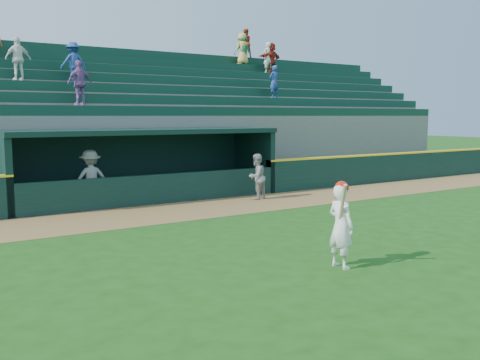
{
  "coord_description": "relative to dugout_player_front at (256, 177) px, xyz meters",
  "views": [
    {
      "loc": [
        -7.3,
        -9.62,
        2.91
      ],
      "look_at": [
        0.0,
        1.6,
        1.3
      ],
      "focal_mm": 40.0,
      "sensor_mm": 36.0,
      "label": 1
    }
  ],
  "objects": [
    {
      "name": "warning_track",
      "position": [
        -3.28,
        -0.68,
        -0.79
      ],
      "size": [
        40.0,
        3.0,
        0.01
      ],
      "primitive_type": "cube",
      "color": "olive",
      "rests_on": "ground"
    },
    {
      "name": "wall_stripe_right",
      "position": [
        8.97,
        0.97,
        0.43
      ],
      "size": [
        15.5,
        0.32,
        0.06
      ],
      "primitive_type": "cube",
      "color": "yellow",
      "rests_on": "field_wall_right"
    },
    {
      "name": "stands",
      "position": [
        -3.27,
        6.99,
        1.6
      ],
      "size": [
        34.5,
        6.25,
        7.49
      ],
      "color": "slate",
      "rests_on": "ground"
    },
    {
      "name": "field_wall_right",
      "position": [
        8.97,
        0.97,
        -0.2
      ],
      "size": [
        15.5,
        0.3,
        1.2
      ],
      "primitive_type": "cube",
      "color": "black",
      "rests_on": "ground"
    },
    {
      "name": "dugout_player_front",
      "position": [
        0.0,
        0.0,
        0.0
      ],
      "size": [
        0.94,
        0.83,
        1.6
      ],
      "primitive_type": "imported",
      "rotation": [
        0.0,
        0.0,
        3.49
      ],
      "color": "gray",
      "rests_on": "ground"
    },
    {
      "name": "dugout",
      "position": [
        -3.28,
        2.42,
        0.56
      ],
      "size": [
        9.4,
        2.8,
        2.46
      ],
      "color": "#60605C",
      "rests_on": "ground"
    },
    {
      "name": "dugout_player_inside",
      "position": [
        -5.35,
        1.58,
        0.12
      ],
      "size": [
        1.2,
        0.7,
        1.84
      ],
      "primitive_type": "imported",
      "rotation": [
        0.0,
        0.0,
        3.12
      ],
      "color": "#9B9B96",
      "rests_on": "ground"
    },
    {
      "name": "batter_at_plate",
      "position": [
        -3.49,
        -7.84,
        0.05
      ],
      "size": [
        0.55,
        0.74,
        1.7
      ],
      "color": "white",
      "rests_on": "ground"
    },
    {
      "name": "ground",
      "position": [
        -3.28,
        -5.58,
        -0.8
      ],
      "size": [
        120.0,
        120.0,
        0.0
      ],
      "primitive_type": "plane",
      "color": "#1A4912",
      "rests_on": "ground"
    }
  ]
}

